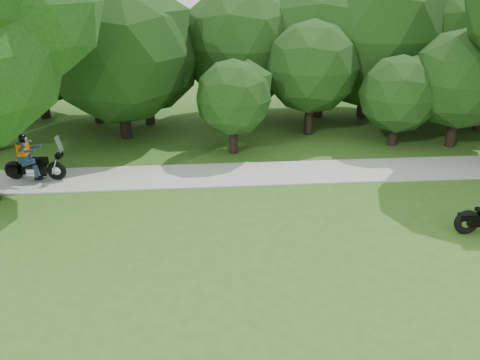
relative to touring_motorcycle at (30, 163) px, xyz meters
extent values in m
plane|color=#325F1B|center=(9.57, -8.09, -0.69)|extent=(100.00, 100.00, 0.00)
cube|color=#ABABA5|center=(9.57, -0.09, -0.66)|extent=(60.00, 2.20, 0.06)
cylinder|color=black|center=(19.43, 4.48, -0.03)|extent=(0.36, 0.36, 1.32)
cylinder|color=black|center=(1.02, 7.35, 0.21)|extent=(0.49, 0.49, 1.80)
sphere|color=#193710|center=(1.02, 7.35, 3.01)|extent=(5.86, 5.86, 5.86)
cylinder|color=black|center=(18.67, 7.11, 0.21)|extent=(0.51, 0.51, 1.80)
sphere|color=#193710|center=(18.67, 7.11, 3.12)|extent=(6.17, 6.17, 6.17)
cylinder|color=black|center=(-1.98, 8.41, 0.21)|extent=(0.51, 0.51, 1.80)
sphere|color=#193710|center=(-1.98, 8.41, 3.10)|extent=(6.11, 6.11, 6.11)
cylinder|color=black|center=(12.34, 7.49, 0.21)|extent=(0.54, 0.54, 1.80)
sphere|color=#193710|center=(12.34, 7.49, 3.31)|extent=(6.77, 6.77, 6.77)
cylinder|color=black|center=(3.62, 6.84, 0.10)|extent=(0.47, 0.47, 1.59)
sphere|color=#193710|center=(3.62, 6.84, 2.63)|extent=(5.31, 5.31, 5.31)
cylinder|color=black|center=(11.19, 4.55, 0.19)|extent=(0.41, 0.41, 1.76)
sphere|color=#193710|center=(11.19, 4.55, 2.44)|extent=(4.20, 4.20, 4.20)
cylinder|color=black|center=(2.72, 4.74, 0.21)|extent=(0.51, 0.51, 1.80)
sphere|color=#193710|center=(2.72, 4.74, 3.12)|extent=(6.20, 6.20, 6.20)
cylinder|color=black|center=(14.69, 7.28, 0.21)|extent=(0.57, 0.57, 1.80)
sphere|color=#193710|center=(14.69, 7.28, 3.51)|extent=(7.38, 7.38, 7.38)
cylinder|color=black|center=(7.52, 2.33, -0.01)|extent=(0.36, 0.36, 1.35)
sphere|color=#193710|center=(7.52, 2.33, 1.68)|extent=(3.12, 3.12, 3.12)
cylinder|color=black|center=(14.57, 2.73, -0.10)|extent=(0.37, 0.37, 1.18)
sphere|color=#193710|center=(14.57, 2.73, 1.58)|extent=(3.35, 3.35, 3.35)
cylinder|color=black|center=(8.31, 7.47, 0.21)|extent=(0.50, 0.50, 1.80)
sphere|color=#193710|center=(8.31, 7.47, 3.07)|extent=(6.04, 6.04, 6.04)
cylinder|color=black|center=(17.03, 2.37, 0.09)|extent=(0.41, 0.41, 1.57)
sphere|color=#193710|center=(17.03, 2.37, 2.24)|extent=(4.19, 4.19, 4.19)
sphere|color=#1A5117|center=(0.83, -0.79, 5.51)|extent=(5.12, 5.12, 5.12)
torus|color=black|center=(13.77, -4.95, -0.31)|extent=(0.76, 0.23, 0.76)
torus|color=black|center=(-0.63, 0.08, -0.28)|extent=(0.72, 0.29, 0.71)
torus|color=black|center=(0.92, -0.11, -0.28)|extent=(0.72, 0.29, 0.71)
cube|color=black|center=(-0.05, 0.01, -0.23)|extent=(1.15, 0.38, 0.32)
cube|color=silver|center=(0.11, -0.01, -0.23)|extent=(0.52, 0.40, 0.40)
cube|color=black|center=(0.36, -0.04, 0.08)|extent=(0.56, 0.36, 0.26)
cube|color=black|center=(-0.17, 0.02, 0.04)|extent=(0.56, 0.38, 0.10)
cylinder|color=silver|center=(0.96, -0.12, 0.08)|extent=(0.40, 0.09, 0.90)
cylinder|color=silver|center=(1.12, -0.14, 0.51)|extent=(0.11, 0.64, 0.04)
cube|color=black|center=(-0.61, -0.15, -0.23)|extent=(0.43, 0.17, 0.34)
cube|color=black|center=(-0.56, 0.29, -0.23)|extent=(0.43, 0.17, 0.34)
cube|color=#1D364F|center=(-0.17, 0.02, 0.18)|extent=(0.35, 0.42, 0.24)
cube|color=#1D364F|center=(-0.15, 0.02, 0.54)|extent=(0.31, 0.45, 0.56)
cube|color=#FF6F05|center=(-0.15, 0.02, 0.56)|extent=(0.35, 0.50, 0.44)
sphere|color=black|center=(-0.12, 0.01, 0.96)|extent=(0.28, 0.28, 0.28)
camera|label=1|loc=(6.26, -16.22, 6.26)|focal=35.00mm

